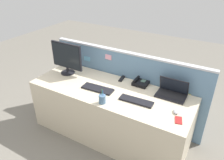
# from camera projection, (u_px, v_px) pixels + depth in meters

# --- Properties ---
(ground_plane) EXTENTS (10.00, 10.00, 0.00)m
(ground_plane) POSITION_uv_depth(u_px,v_px,m) (110.00, 132.00, 3.22)
(ground_plane) COLOR slate
(desk) EXTENTS (2.16, 0.80, 0.74)m
(desk) POSITION_uv_depth(u_px,v_px,m) (110.00, 112.00, 3.04)
(desk) COLOR beige
(desk) RESTS_ON ground_plane
(cubicle_divider) EXTENTS (2.39, 0.07, 1.13)m
(cubicle_divider) POSITION_uv_depth(u_px,v_px,m) (125.00, 87.00, 3.27)
(cubicle_divider) COLOR #6084A3
(cubicle_divider) RESTS_ON ground_plane
(desktop_monitor) EXTENTS (0.52, 0.20, 0.47)m
(desktop_monitor) POSITION_uv_depth(u_px,v_px,m) (67.00, 57.00, 3.16)
(desktop_monitor) COLOR black
(desktop_monitor) RESTS_ON desk
(laptop) EXTENTS (0.36, 0.24, 0.22)m
(laptop) POSITION_uv_depth(u_px,v_px,m) (172.00, 91.00, 2.71)
(laptop) COLOR black
(laptop) RESTS_ON desk
(desk_phone) EXTENTS (0.20, 0.20, 0.08)m
(desk_phone) POSITION_uv_depth(u_px,v_px,m) (140.00, 82.00, 2.97)
(desk_phone) COLOR black
(desk_phone) RESTS_ON desk
(keyboard_main) EXTENTS (0.43, 0.17, 0.02)m
(keyboard_main) POSITION_uv_depth(u_px,v_px,m) (98.00, 89.00, 2.86)
(keyboard_main) COLOR black
(keyboard_main) RESTS_ON desk
(keyboard_spare) EXTENTS (0.42, 0.14, 0.02)m
(keyboard_spare) POSITION_uv_depth(u_px,v_px,m) (136.00, 101.00, 2.61)
(keyboard_spare) COLOR black
(keyboard_spare) RESTS_ON desk
(computer_mouse_right_hand) EXTENTS (0.09, 0.11, 0.03)m
(computer_mouse_right_hand) POSITION_uv_depth(u_px,v_px,m) (176.00, 111.00, 2.42)
(computer_mouse_right_hand) COLOR #B2B5BC
(computer_mouse_right_hand) RESTS_ON desk
(pen_cup) EXTENTS (0.08, 0.08, 0.18)m
(pen_cup) POSITION_uv_depth(u_px,v_px,m) (102.00, 99.00, 2.57)
(pen_cup) COLOR #4C7093
(pen_cup) RESTS_ON desk
(cell_phone_red_case) EXTENTS (0.10, 0.14, 0.01)m
(cell_phone_red_case) POSITION_uv_depth(u_px,v_px,m) (179.00, 120.00, 2.31)
(cell_phone_red_case) COLOR #B22323
(cell_phone_red_case) RESTS_ON desk
(tv_remote) EXTENTS (0.06, 0.17, 0.02)m
(tv_remote) POSITION_uv_depth(u_px,v_px,m) (122.00, 78.00, 3.10)
(tv_remote) COLOR black
(tv_remote) RESTS_ON desk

